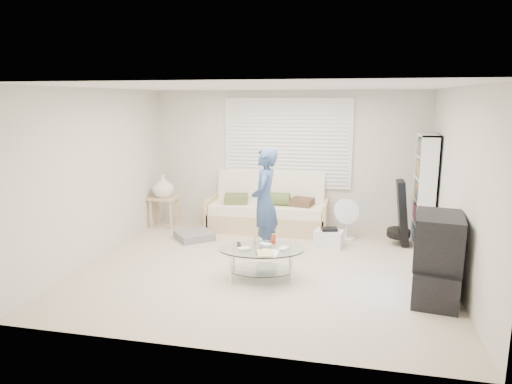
% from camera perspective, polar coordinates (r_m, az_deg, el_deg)
% --- Properties ---
extents(ground, '(5.00, 5.00, 0.00)m').
position_cam_1_polar(ground, '(6.57, 0.97, -9.34)').
color(ground, tan).
rests_on(ground, ground).
extents(room_shell, '(5.02, 4.52, 2.51)m').
position_cam_1_polar(room_shell, '(6.64, 1.82, 5.39)').
color(room_shell, beige).
rests_on(room_shell, ground).
extents(window_blinds, '(2.32, 0.08, 1.62)m').
position_cam_1_polar(window_blinds, '(8.34, 3.95, 6.08)').
color(window_blinds, silver).
rests_on(window_blinds, ground).
extents(futon_sofa, '(2.13, 0.86, 1.04)m').
position_cam_1_polar(futon_sofa, '(8.28, 1.51, -2.43)').
color(futon_sofa, tan).
rests_on(futon_sofa, ground).
extents(grey_floor_pillow, '(0.80, 0.80, 0.13)m').
position_cam_1_polar(grey_floor_pillow, '(7.87, -7.72, -5.39)').
color(grey_floor_pillow, slate).
rests_on(grey_floor_pillow, ground).
extents(side_table, '(0.49, 0.40, 0.98)m').
position_cam_1_polar(side_table, '(8.56, -11.52, 0.45)').
color(side_table, tan).
rests_on(side_table, ground).
extents(bookshelf, '(0.28, 0.76, 1.80)m').
position_cam_1_polar(bookshelf, '(7.86, 20.25, 0.26)').
color(bookshelf, white).
rests_on(bookshelf, ground).
extents(guitar_case, '(0.38, 0.38, 1.05)m').
position_cam_1_polar(guitar_case, '(7.75, 17.72, -3.03)').
color(guitar_case, black).
rests_on(guitar_case, ground).
extents(floor_fan, '(0.44, 0.29, 0.71)m').
position_cam_1_polar(floor_fan, '(7.82, 11.26, -2.95)').
color(floor_fan, white).
rests_on(floor_fan, ground).
extents(storage_bin, '(0.49, 0.39, 0.31)m').
position_cam_1_polar(storage_bin, '(7.49, 9.10, -5.70)').
color(storage_bin, white).
rests_on(storage_bin, ground).
extents(tv_unit, '(0.64, 1.01, 1.03)m').
position_cam_1_polar(tv_unit, '(5.85, 21.66, -7.68)').
color(tv_unit, black).
rests_on(tv_unit, ground).
extents(coffee_table, '(1.24, 0.91, 0.54)m').
position_cam_1_polar(coffee_table, '(6.05, 0.74, -7.79)').
color(coffee_table, silver).
rests_on(coffee_table, ground).
extents(standing_person, '(0.41, 0.61, 1.64)m').
position_cam_1_polar(standing_person, '(6.89, 1.07, -1.22)').
color(standing_person, navy).
rests_on(standing_person, ground).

